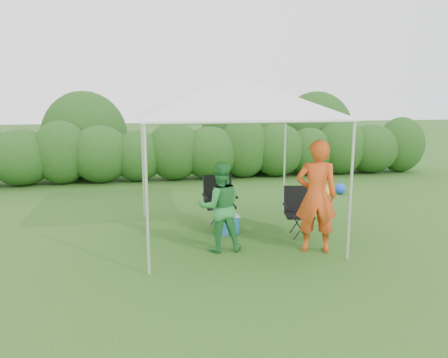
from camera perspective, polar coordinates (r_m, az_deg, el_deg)
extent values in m
plane|color=#305D1D|center=(7.46, 1.76, -8.48)|extent=(70.00, 70.00, 0.00)
ellipsoid|color=#234E18|center=(13.35, -24.97, 2.56)|extent=(1.80, 1.53, 1.57)
cylinder|color=#382616|center=(13.44, -24.75, -0.13)|extent=(0.12, 0.12, 0.30)
ellipsoid|color=#234E18|center=(13.12, -20.50, 3.26)|extent=(1.57, 1.34, 1.80)
cylinder|color=#382616|center=(13.23, -20.29, 0.04)|extent=(0.12, 0.12, 0.30)
ellipsoid|color=#234E18|center=(13.00, -15.86, 3.13)|extent=(1.72, 1.47, 1.65)
cylinder|color=#382616|center=(13.10, -15.71, 0.21)|extent=(0.12, 0.12, 0.30)
ellipsoid|color=#234E18|center=(12.97, -11.17, 2.99)|extent=(1.50, 1.28, 1.50)
cylinder|color=#382616|center=(13.06, -11.08, 0.38)|extent=(0.12, 0.12, 0.30)
ellipsoid|color=#234E18|center=(13.00, -6.50, 3.64)|extent=(1.65, 1.40, 1.73)
cylinder|color=#382616|center=(13.10, -6.44, 0.55)|extent=(0.12, 0.12, 0.30)
ellipsoid|color=#234E18|center=(13.14, -1.88, 3.45)|extent=(1.80, 1.53, 1.57)
cylinder|color=#382616|center=(13.23, -1.86, 0.71)|extent=(0.12, 0.12, 0.30)
ellipsoid|color=#234E18|center=(13.34, 2.62, 4.04)|extent=(1.58, 1.34, 1.80)
cylinder|color=#382616|center=(13.45, 2.60, 0.86)|extent=(0.12, 0.12, 0.30)
ellipsoid|color=#234E18|center=(13.64, 6.96, 3.80)|extent=(1.72, 1.47, 1.65)
cylinder|color=#382616|center=(13.74, 6.89, 1.01)|extent=(0.12, 0.12, 0.30)
ellipsoid|color=#234E18|center=(14.01, 11.08, 3.56)|extent=(1.50, 1.28, 1.50)
cylinder|color=#382616|center=(14.10, 10.99, 1.14)|extent=(0.12, 0.12, 0.30)
ellipsoid|color=#234E18|center=(14.44, 15.00, 4.05)|extent=(1.65, 1.40, 1.73)
cylinder|color=#382616|center=(14.53, 14.87, 1.26)|extent=(0.12, 0.12, 0.30)
ellipsoid|color=#234E18|center=(14.94, 18.65, 3.77)|extent=(1.80, 1.53, 1.57)
cylinder|color=#382616|center=(15.03, 18.50, 1.36)|extent=(0.12, 0.12, 0.30)
ellipsoid|color=#234E18|center=(15.49, 22.08, 4.19)|extent=(1.57, 1.34, 1.80)
cylinder|color=#382616|center=(15.58, 21.89, 1.46)|extent=(0.12, 0.12, 0.30)
cylinder|color=silver|center=(6.02, -10.04, -2.90)|extent=(0.04, 0.04, 2.10)
cylinder|color=silver|center=(6.77, 16.23, -1.65)|extent=(0.04, 0.04, 2.10)
cylinder|color=silver|center=(8.97, -10.52, 1.55)|extent=(0.04, 0.04, 2.10)
cylinder|color=silver|center=(9.49, 7.91, 2.13)|extent=(0.04, 0.04, 2.10)
cube|color=white|center=(7.54, 0.98, 8.16)|extent=(3.10, 3.10, 0.03)
pyramid|color=white|center=(7.53, 0.99, 10.94)|extent=(3.10, 3.10, 0.70)
cube|color=black|center=(7.86, 9.80, -4.67)|extent=(0.55, 0.52, 0.05)
cube|color=black|center=(7.99, 9.61, -2.50)|extent=(0.50, 0.22, 0.46)
cube|color=black|center=(7.77, 8.03, -3.52)|extent=(0.12, 0.41, 0.03)
cube|color=black|center=(7.86, 11.63, -3.48)|extent=(0.12, 0.41, 0.03)
cylinder|color=black|center=(7.68, 8.52, -6.49)|extent=(0.02, 0.02, 0.39)
cylinder|color=black|center=(7.76, 11.50, -6.42)|extent=(0.02, 0.02, 0.39)
cylinder|color=black|center=(8.07, 8.08, -5.64)|extent=(0.02, 0.02, 0.39)
cylinder|color=black|center=(8.14, 10.92, -5.58)|extent=(0.02, 0.02, 0.39)
cube|color=black|center=(8.22, -0.55, -3.48)|extent=(0.54, 0.50, 0.05)
cube|color=black|center=(8.37, -0.83, -1.19)|extent=(0.54, 0.15, 0.51)
cube|color=black|center=(8.13, -2.49, -2.30)|extent=(0.05, 0.46, 0.03)
cube|color=black|center=(8.23, 1.36, -2.14)|extent=(0.05, 0.46, 0.03)
cylinder|color=black|center=(8.02, -1.85, -5.45)|extent=(0.02, 0.02, 0.43)
cylinder|color=black|center=(8.10, 1.34, -5.28)|extent=(0.02, 0.02, 0.43)
cylinder|color=black|center=(8.46, -2.35, -4.61)|extent=(0.02, 0.02, 0.43)
cylinder|color=black|center=(8.53, 0.68, -4.46)|extent=(0.02, 0.02, 0.43)
imported|color=#E14B19|center=(7.05, 11.96, -2.22)|extent=(0.75, 0.59, 1.80)
imported|color=#2C873C|center=(6.96, -0.52, -3.66)|extent=(0.71, 0.55, 1.44)
cube|color=#205D93|center=(7.95, 0.35, -6.01)|extent=(0.41, 0.30, 0.32)
cube|color=silver|center=(7.90, 0.35, -4.79)|extent=(0.43, 0.32, 0.03)
cylinder|color=#592D0C|center=(7.84, 0.84, -3.80)|extent=(0.07, 0.07, 0.27)
cone|color=gold|center=(11.57, 12.92, -0.92)|extent=(0.41, 0.41, 0.34)
sphere|color=blue|center=(11.52, 14.94, -1.23)|extent=(0.27, 0.27, 0.27)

